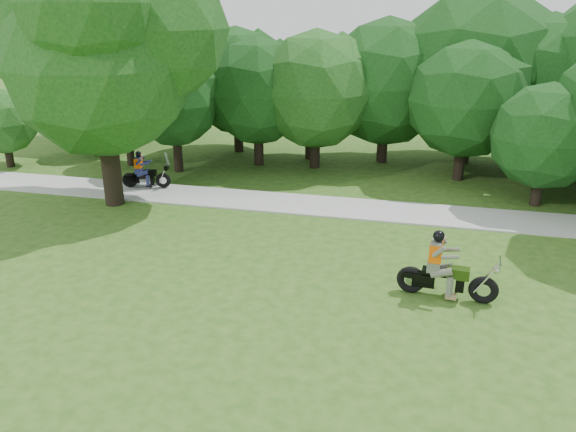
# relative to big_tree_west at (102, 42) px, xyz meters

# --- Properties ---
(ground) EXTENTS (100.00, 100.00, 0.00)m
(ground) POSITION_rel_big_tree_west_xyz_m (10.54, -6.85, -5.76)
(ground) COLOR #284F16
(ground) RESTS_ON ground
(walkway) EXTENTS (60.00, 2.20, 0.06)m
(walkway) POSITION_rel_big_tree_west_xyz_m (10.54, 1.15, -5.73)
(walkway) COLOR #A7A7A1
(walkway) RESTS_ON ground
(tree_line) EXTENTS (39.73, 12.39, 7.82)m
(tree_line) POSITION_rel_big_tree_west_xyz_m (12.05, 7.71, -2.12)
(tree_line) COLOR black
(tree_line) RESTS_ON ground
(big_tree_west) EXTENTS (8.64, 6.56, 9.96)m
(big_tree_west) POSITION_rel_big_tree_west_xyz_m (0.00, 0.00, 0.00)
(big_tree_west) COLOR black
(big_tree_west) RESTS_ON ground
(chopper_motorcycle) EXTENTS (2.49, 0.71, 1.78)m
(chopper_motorcycle) POSITION_rel_big_tree_west_xyz_m (11.74, -4.88, -5.10)
(chopper_motorcycle) COLOR black
(chopper_motorcycle) RESTS_ON ground
(touring_motorcycle) EXTENTS (1.96, 0.87, 1.50)m
(touring_motorcycle) POSITION_rel_big_tree_west_xyz_m (0.23, 1.57, -5.15)
(touring_motorcycle) COLOR black
(touring_motorcycle) RESTS_ON walkway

